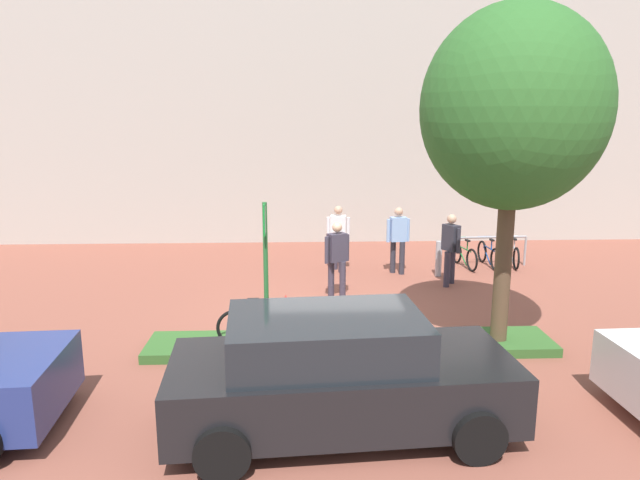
% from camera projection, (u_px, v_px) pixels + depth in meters
% --- Properties ---
extents(ground_plane, '(60.00, 60.00, 0.00)m').
position_uv_depth(ground_plane, '(331.00, 319.00, 11.47)').
color(ground_plane, brown).
extents(building_facade, '(28.00, 1.20, 10.00)m').
position_uv_depth(building_facade, '(317.00, 83.00, 18.16)').
color(building_facade, '#B2ADA3').
rests_on(building_facade, ground).
extents(planter_strip, '(7.00, 1.10, 0.16)m').
position_uv_depth(planter_strip, '(351.00, 344.00, 9.98)').
color(planter_strip, '#336028').
rests_on(planter_strip, ground).
extents(tree_sidewalk, '(2.98, 2.98, 5.72)m').
position_uv_depth(tree_sidewalk, '(514.00, 109.00, 9.20)').
color(tree_sidewalk, brown).
rests_on(tree_sidewalk, ground).
extents(parking_sign_post, '(0.08, 0.36, 2.58)m').
position_uv_depth(parking_sign_post, '(266.00, 256.00, 9.59)').
color(parking_sign_post, '#2D7238').
rests_on(parking_sign_post, ground).
extents(bike_at_sign, '(1.68, 0.42, 0.86)m').
position_uv_depth(bike_at_sign, '(265.00, 326.00, 10.11)').
color(bike_at_sign, black).
rests_on(bike_at_sign, ground).
extents(bike_rack_cluster, '(2.11, 1.66, 0.83)m').
position_uv_depth(bike_rack_cluster, '(488.00, 254.00, 15.49)').
color(bike_rack_cluster, '#99999E').
rests_on(bike_rack_cluster, ground).
extents(bollard_steel, '(0.16, 0.16, 0.90)m').
position_uv_depth(bollard_steel, '(439.00, 259.00, 14.51)').
color(bollard_steel, '#ADADB2').
rests_on(bollard_steel, ground).
extents(person_shirt_white, '(0.60, 0.30, 1.72)m').
position_uv_depth(person_shirt_white, '(398.00, 236.00, 14.65)').
color(person_shirt_white, '#2D2D38').
rests_on(person_shirt_white, ground).
extents(person_shirt_blue, '(0.60, 0.46, 1.72)m').
position_uv_depth(person_shirt_blue, '(338.00, 234.00, 14.90)').
color(person_shirt_blue, '#383342').
rests_on(person_shirt_blue, ground).
extents(person_suited_navy, '(0.55, 0.39, 1.72)m').
position_uv_depth(person_suited_navy, '(337.00, 255.00, 12.58)').
color(person_suited_navy, '#383342').
rests_on(person_suited_navy, ground).
extents(person_suited_dark, '(0.39, 0.56, 1.72)m').
position_uv_depth(person_suited_dark, '(451.00, 245.00, 13.61)').
color(person_suited_dark, '#383342').
rests_on(person_suited_dark, ground).
extents(car_black_suv, '(4.42, 2.27, 1.54)m').
position_uv_depth(car_black_suv, '(338.00, 374.00, 7.26)').
color(car_black_suv, black).
rests_on(car_black_suv, ground).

